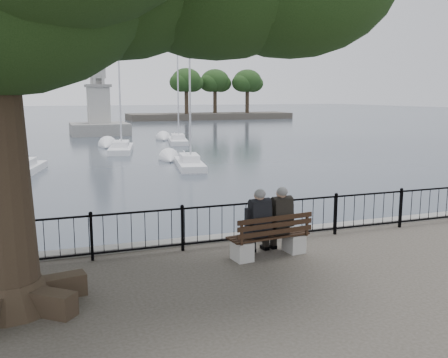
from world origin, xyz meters
name	(u,v)px	position (x,y,z in m)	size (l,w,h in m)	color
harbor	(217,260)	(0.00, 3.00, -0.50)	(260.00, 260.00, 1.20)	gray
railing	(224,223)	(0.00, 2.50, 0.56)	(22.06, 0.06, 1.00)	black
bench	(270,241)	(0.69, 1.46, 0.34)	(1.89, 0.75, 0.97)	#A3A29D
person_left	(256,225)	(0.39, 1.53, 0.71)	(0.47, 0.79, 1.54)	black
person_right	(278,223)	(0.95, 1.59, 0.71)	(0.47, 0.79, 1.54)	black
lion_monument	(99,114)	(2.00, 49.93, 1.34)	(6.32, 6.32, 9.24)	gray
sailboat_b	(23,167)	(-5.14, 22.62, -0.64)	(2.73, 5.61, 12.29)	white
sailboat_c	(189,162)	(4.60, 21.77, -0.67)	(2.33, 5.51, 11.17)	white
sailboat_f	(121,148)	(1.80, 31.86, -0.69)	(2.87, 6.25, 11.22)	white
sailboat_g	(178,140)	(7.85, 37.23, -0.71)	(2.59, 5.82, 9.59)	white
sailboat_h	(2,139)	(-7.67, 42.80, -0.60)	(1.76, 5.79, 14.00)	white
far_shore	(214,97)	(25.54, 79.46, 3.00)	(30.00, 8.60, 9.18)	#3B352D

